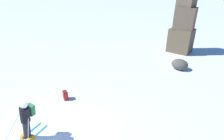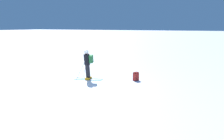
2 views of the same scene
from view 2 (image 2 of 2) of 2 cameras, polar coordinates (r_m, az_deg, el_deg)
The scene contains 3 objects.
ground_plane at distance 12.26m, azimuth -8.65°, elevation -3.43°, with size 300.00×300.00×0.00m, color white.
skier at distance 12.70m, azimuth -6.40°, elevation 1.85°, with size 1.26×1.77×1.84m.
spare_backpack at distance 12.74m, azimuth 6.26°, elevation -1.67°, with size 0.36×0.32×0.50m.
Camera 2 is at (9.73, 6.78, 3.11)m, focal length 35.00 mm.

